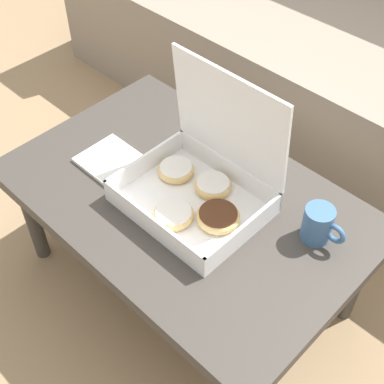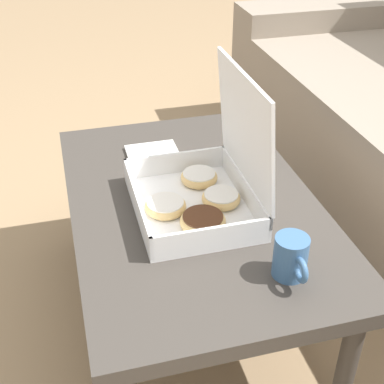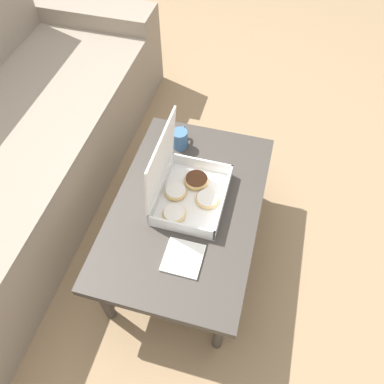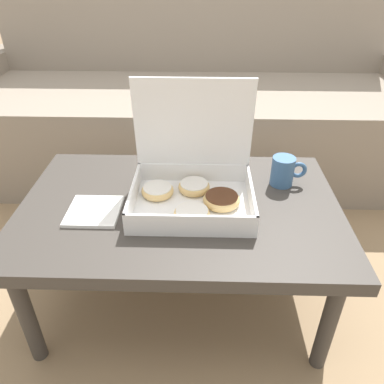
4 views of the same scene
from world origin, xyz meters
name	(u,v)px [view 1 (image 1 of 4)]	position (x,y,z in m)	size (l,w,h in m)	color
ground_plane	(226,248)	(0.00, 0.00, 0.00)	(12.00, 12.00, 0.00)	#937756
coffee_table	(185,206)	(0.00, -0.18, 0.35)	(0.94, 0.61, 0.39)	#3D3833
pastry_box	(201,183)	(0.04, -0.16, 0.45)	(0.35, 0.28, 0.34)	white
coffee_mug	(319,225)	(0.32, -0.06, 0.44)	(0.11, 0.07, 0.09)	#3D6693
napkin_stack	(109,159)	(-0.24, -0.24, 0.39)	(0.15, 0.15, 0.01)	white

